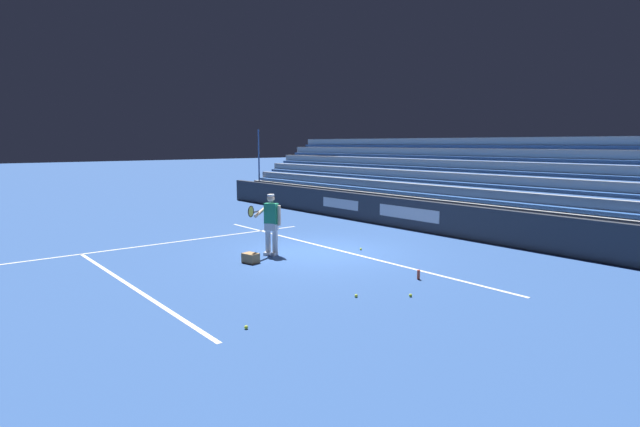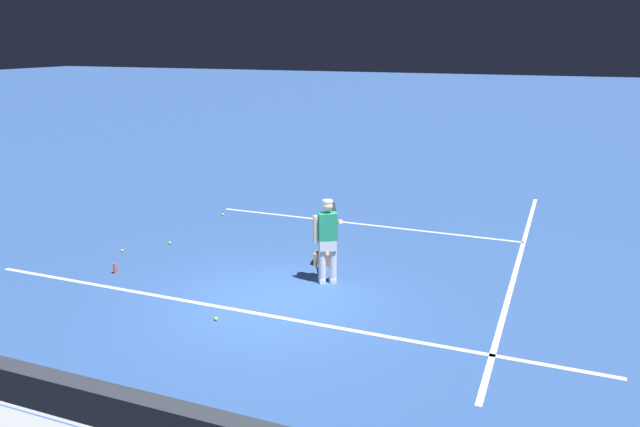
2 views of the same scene
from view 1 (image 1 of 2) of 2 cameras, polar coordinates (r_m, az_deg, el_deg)
name	(u,v)px [view 1 (image 1 of 2)]	position (r m, az deg, el deg)	size (l,w,h in m)	color
ground_plane	(323,252)	(14.47, 0.33, -4.42)	(160.00, 160.00, 0.00)	#2D5193
court_baseline_white	(336,250)	(14.78, 1.83, -4.14)	(12.00, 0.10, 0.01)	white
court_sideline_white	(135,247)	(16.12, -20.43, -3.63)	(0.10, 12.00, 0.01)	white
court_service_line_white	(131,286)	(11.86, -20.83, -7.74)	(8.22, 0.10, 0.01)	white
back_wall_sponsor_board	(431,217)	(17.86, 12.56, -0.43)	(26.59, 0.25, 1.10)	#2D333D
bleacher_stand	(475,205)	(19.94, 17.29, 0.98)	(25.26, 4.00, 3.85)	#9EA3A8
tennis_player	(271,223)	(14.01, -5.66, -1.15)	(0.55, 1.07, 1.71)	silver
ball_box_cardboard	(251,258)	(13.27, -7.93, -5.06)	(0.40, 0.30, 0.26)	#A87F51
tennis_ball_by_box	(361,249)	(14.75, 4.69, -4.07)	(0.07, 0.07, 0.07)	#CCE533
tennis_ball_stray_back	(356,296)	(10.34, 4.15, -9.36)	(0.07, 0.07, 0.07)	#CCE533
tennis_ball_toward_net	(246,327)	(8.74, -8.44, -12.73)	(0.07, 0.07, 0.07)	#CCE533
tennis_ball_far_left	(411,295)	(10.50, 10.31, -9.19)	(0.07, 0.07, 0.07)	#CCE533
water_bottle	(418,275)	(11.81, 11.19, -6.88)	(0.07, 0.07, 0.22)	#EA4C33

